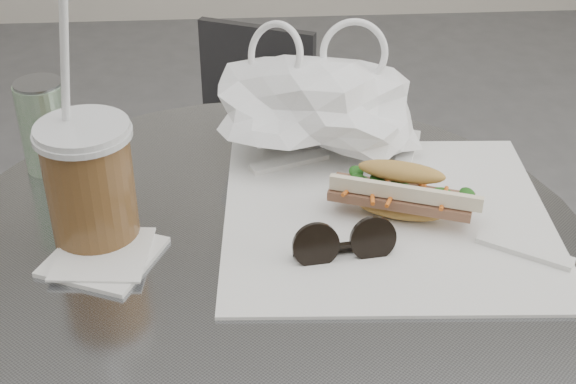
{
  "coord_description": "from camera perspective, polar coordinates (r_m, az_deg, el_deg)",
  "views": [
    {
      "loc": [
        -0.02,
        -0.53,
        1.27
      ],
      "look_at": [
        0.03,
        0.23,
        0.79
      ],
      "focal_mm": 50.0,
      "sensor_mm": 36.0,
      "label": 1
    }
  ],
  "objects": [
    {
      "name": "chair_far",
      "position": [
        1.84,
        -3.59,
        -0.15
      ],
      "size": [
        0.37,
        0.39,
        0.65
      ],
      "rotation": [
        0.0,
        0.0,
        2.71
      ],
      "color": "#313133",
      "rests_on": "ground"
    },
    {
      "name": "sandwich_paper",
      "position": [
        0.96,
        7.03,
        -1.71
      ],
      "size": [
        0.4,
        0.38,
        0.0
      ],
      "primitive_type": "cube",
      "rotation": [
        0.0,
        0.0,
        -0.06
      ],
      "color": "white",
      "rests_on": "cafe_table"
    },
    {
      "name": "banh_mi",
      "position": [
        0.94,
        8.02,
        0.01
      ],
      "size": [
        0.22,
        0.15,
        0.07
      ],
      "rotation": [
        0.0,
        0.0,
        -0.36
      ],
      "color": "#B98946",
      "rests_on": "sandwich_paper"
    },
    {
      "name": "iced_coffee",
      "position": [
        0.91,
        -13.93,
        0.77
      ],
      "size": [
        0.11,
        0.11,
        0.31
      ],
      "color": "brown",
      "rests_on": "cafe_table"
    },
    {
      "name": "sunglasses",
      "position": [
        0.88,
        4.0,
        -3.74
      ],
      "size": [
        0.12,
        0.04,
        0.05
      ],
      "rotation": [
        0.0,
        0.0,
        0.13
      ],
      "color": "black",
      "rests_on": "cafe_table"
    },
    {
      "name": "plastic_bag",
      "position": [
        1.06,
        1.97,
        5.98
      ],
      "size": [
        0.31,
        0.28,
        0.13
      ],
      "primitive_type": null,
      "rotation": [
        0.0,
        0.0,
        -0.42
      ],
      "color": "white",
      "rests_on": "cafe_table"
    },
    {
      "name": "napkin_stack",
      "position": [
        0.91,
        -12.99,
        -4.44
      ],
      "size": [
        0.14,
        0.14,
        0.01
      ],
      "color": "white",
      "rests_on": "cafe_table"
    },
    {
      "name": "drink_can",
      "position": [
        1.07,
        -16.9,
        4.52
      ],
      "size": [
        0.06,
        0.06,
        0.12
      ],
      "color": "#518B51",
      "rests_on": "cafe_table"
    }
  ]
}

